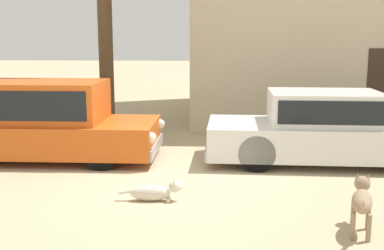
# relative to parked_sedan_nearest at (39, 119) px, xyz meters

# --- Properties ---
(ground_plane) EXTENTS (80.00, 80.00, 0.00)m
(ground_plane) POSITION_rel_parked_sedan_nearest_xyz_m (2.67, -1.29, -0.79)
(ground_plane) COLOR tan
(parked_sedan_nearest) EXTENTS (4.61, 1.75, 1.53)m
(parked_sedan_nearest) POSITION_rel_parked_sedan_nearest_xyz_m (0.00, 0.00, 0.00)
(parked_sedan_nearest) COLOR #D15619
(parked_sedan_nearest) RESTS_ON ground_plane
(parked_sedan_second) EXTENTS (4.64, 1.82, 1.36)m
(parked_sedan_second) POSITION_rel_parked_sedan_nearest_xyz_m (5.54, -0.00, -0.12)
(parked_sedan_second) COLOR silver
(parked_sedan_second) RESTS_ON ground_plane
(stray_dog_spotted) EXTENTS (0.98, 0.23, 0.34)m
(stray_dog_spotted) POSITION_rel_parked_sedan_nearest_xyz_m (2.60, -2.38, -0.65)
(stray_dog_spotted) COLOR beige
(stray_dog_spotted) RESTS_ON ground_plane
(stray_dog_tan) EXTENTS (0.40, 1.00, 0.67)m
(stray_dog_tan) POSITION_rel_parked_sedan_nearest_xyz_m (5.27, -3.39, -0.37)
(stray_dog_tan) COLOR #997F60
(stray_dog_tan) RESTS_ON ground_plane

